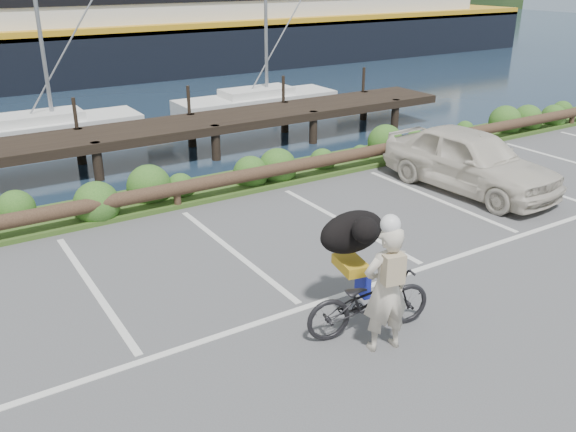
% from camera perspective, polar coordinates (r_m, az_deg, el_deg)
% --- Properties ---
extents(ground, '(72.00, 72.00, 0.00)m').
position_cam_1_polar(ground, '(9.85, 0.22, -7.58)').
color(ground, '#4C4C4E').
extents(vegetation_strip, '(34.00, 1.60, 0.10)m').
position_cam_1_polar(vegetation_strip, '(14.18, -11.35, 1.80)').
color(vegetation_strip, '#3D5B21').
rests_on(vegetation_strip, ground).
extents(log_rail, '(32.00, 0.30, 0.60)m').
position_cam_1_polar(log_rail, '(13.59, -10.24, 0.73)').
color(log_rail, '#443021').
rests_on(log_rail, ground).
extents(bicycle, '(2.00, 1.04, 1.00)m').
position_cam_1_polar(bicycle, '(8.83, 7.58, -7.84)').
color(bicycle, black).
rests_on(bicycle, ground).
extents(cyclist, '(0.75, 0.57, 1.84)m').
position_cam_1_polar(cyclist, '(8.29, 9.16, -6.76)').
color(cyclist, beige).
rests_on(cyclist, ground).
extents(dog, '(0.74, 1.17, 0.63)m').
position_cam_1_polar(dog, '(8.95, 6.02, -1.49)').
color(dog, black).
rests_on(dog, bicycle).
extents(parked_car, '(2.05, 4.44, 1.47)m').
position_cam_1_polar(parked_car, '(14.89, 16.66, 5.07)').
color(parked_car, beige).
rests_on(parked_car, ground).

